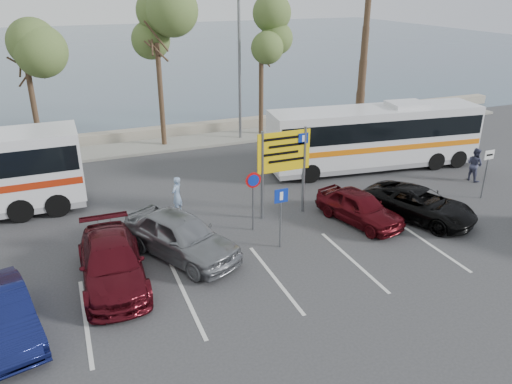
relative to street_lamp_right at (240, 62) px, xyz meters
name	(u,v)px	position (x,y,z in m)	size (l,w,h in m)	color
ground	(295,256)	(-3.00, -13.52, -4.60)	(120.00, 120.00, 0.00)	#333336
kerb_strip	(190,142)	(-3.00, 0.48, -4.52)	(44.00, 2.40, 0.15)	gray
seawall	(181,130)	(-3.00, 2.48, -4.30)	(48.00, 0.80, 0.60)	gray
sea	(103,50)	(-3.00, 46.48, -4.59)	(140.00, 140.00, 0.00)	#435E6B
tree_left	(23,43)	(-11.00, 0.48, 1.41)	(3.20, 3.20, 7.20)	#382619
tree_mid	(156,25)	(-4.50, 0.48, 2.06)	(3.20, 3.20, 8.00)	#382619
tree_right	(261,31)	(1.50, 0.48, 1.57)	(3.20, 3.20, 7.40)	#382619
street_lamp_right	(240,62)	(0.00, 0.00, 0.00)	(0.45, 1.15, 8.01)	slate
direction_sign	(284,158)	(-2.00, -10.32, -2.17)	(2.20, 0.12, 3.60)	slate
sign_no_stop	(253,192)	(-3.60, -11.13, -3.02)	(0.60, 0.08, 2.35)	slate
sign_parking	(281,210)	(-3.20, -12.73, -3.13)	(0.50, 0.07, 2.25)	slate
sign_taxi	(487,168)	(6.80, -12.03, -3.18)	(0.50, 0.07, 2.20)	slate
lane_markings	(276,278)	(-4.14, -14.52, -4.60)	(12.02, 4.20, 0.01)	silver
coach_bus_right	(374,139)	(4.50, -7.02, -3.07)	(10.78, 3.54, 3.30)	silver
car_silver_a	(181,235)	(-6.60, -12.02, -3.82)	(1.85, 4.60, 1.57)	gray
car_blue	(3,315)	(-12.00, -14.39, -3.94)	(1.40, 4.00, 1.32)	#0D1340
car_maroon	(112,263)	(-9.00, -12.81, -3.92)	(1.92, 4.71, 1.37)	#4B0C14
car_red	(359,207)	(0.50, -12.03, -3.96)	(1.51, 3.76, 1.28)	#4D0B11
suv_black	(419,204)	(2.90, -12.62, -3.98)	(2.04, 4.42, 1.23)	black
pedestrian_near	(177,195)	(-5.90, -8.52, -3.83)	(0.56, 0.37, 1.55)	#94B0D7
pedestrian_far	(475,164)	(8.00, -10.22, -3.80)	(0.78, 0.61, 1.60)	#393B55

